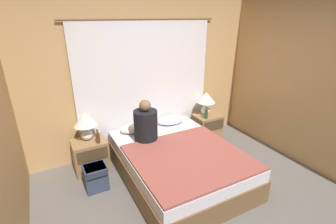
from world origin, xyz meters
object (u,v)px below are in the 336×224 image
object	(u,v)px
bed	(178,163)
nightstand_left	(91,156)
pillow_left	(135,128)
beer_bottle_on_left_stand	(98,138)
lamp_left	(85,122)
person_left_in_bed	(146,124)
nightstand_right	(207,127)
pillow_right	(171,120)
backpack_on_floor	(96,176)
lamp_right	(206,100)
beer_bottle_on_right_stand	(206,114)

from	to	relation	value
bed	nightstand_left	distance (m)	1.33
pillow_left	beer_bottle_on_left_stand	size ratio (longest dim) A/B	2.32
lamp_left	person_left_in_bed	xyz separation A→B (m)	(0.79, -0.40, -0.05)
pillow_left	person_left_in_bed	xyz separation A→B (m)	(0.03, -0.37, 0.20)
nightstand_right	lamp_left	distance (m)	2.24
nightstand_right	pillow_right	bearing A→B (deg)	176.81
lamp_left	backpack_on_floor	bearing A→B (deg)	-93.60
pillow_right	lamp_right	bearing A→B (deg)	2.30
pillow_left	pillow_right	xyz separation A→B (m)	(0.66, 0.00, 0.00)
lamp_left	beer_bottle_on_left_stand	bearing A→B (deg)	-57.18
person_left_in_bed	beer_bottle_on_left_stand	distance (m)	0.72
beer_bottle_on_left_stand	beer_bottle_on_right_stand	distance (m)	1.94
beer_bottle_on_left_stand	nightstand_right	bearing A→B (deg)	3.09
bed	pillow_left	size ratio (longest dim) A/B	4.04
pillow_right	backpack_on_floor	world-z (taller)	pillow_right
pillow_right	backpack_on_floor	xyz separation A→B (m)	(-1.45, -0.52, -0.33)
beer_bottle_on_right_stand	lamp_left	bearing A→B (deg)	174.91
bed	nightstand_left	world-z (taller)	nightstand_left
lamp_left	backpack_on_floor	size ratio (longest dim) A/B	1.19
pillow_right	beer_bottle_on_left_stand	size ratio (longest dim) A/B	2.32
nightstand_right	beer_bottle_on_left_stand	world-z (taller)	beer_bottle_on_left_stand
beer_bottle_on_left_stand	backpack_on_floor	size ratio (longest dim) A/B	0.60
nightstand_left	backpack_on_floor	xyz separation A→B (m)	(-0.03, -0.48, -0.05)
beer_bottle_on_right_stand	lamp_right	bearing A→B (deg)	57.28
person_left_in_bed	beer_bottle_on_left_stand	bearing A→B (deg)	162.25
lamp_left	beer_bottle_on_left_stand	world-z (taller)	lamp_left
nightstand_right	lamp_left	size ratio (longest dim) A/B	1.18
nightstand_right	person_left_in_bed	distance (m)	1.50
nightstand_left	beer_bottle_on_right_stand	xyz separation A→B (m)	(2.05, -0.11, 0.33)
pillow_right	backpack_on_floor	size ratio (longest dim) A/B	1.40
nightstand_left	lamp_left	size ratio (longest dim) A/B	1.18
pillow_right	nightstand_left	bearing A→B (deg)	-178.30
beer_bottle_on_right_stand	beer_bottle_on_left_stand	bearing A→B (deg)	180.00
bed	lamp_left	xyz separation A→B (m)	(-1.09, 0.84, 0.55)
bed	person_left_in_bed	distance (m)	0.73
bed	pillow_right	distance (m)	0.93
lamp_left	pillow_right	distance (m)	1.44
beer_bottle_on_right_stand	backpack_on_floor	size ratio (longest dim) A/B	0.61
nightstand_right	person_left_in_bed	bearing A→B (deg)	-166.81
beer_bottle_on_left_stand	pillow_left	bearing A→B (deg)	13.51
lamp_right	person_left_in_bed	world-z (taller)	person_left_in_bed
lamp_left	person_left_in_bed	bearing A→B (deg)	-26.79
nightstand_left	lamp_left	xyz separation A→B (m)	(0.00, 0.07, 0.53)
nightstand_right	person_left_in_bed	world-z (taller)	person_left_in_bed
nightstand_left	lamp_right	xyz separation A→B (m)	(2.17, 0.07, 0.53)
pillow_left	person_left_in_bed	distance (m)	0.42
nightstand_right	backpack_on_floor	bearing A→B (deg)	-167.82
beer_bottle_on_left_stand	beer_bottle_on_right_stand	size ratio (longest dim) A/B	0.99
backpack_on_floor	person_left_in_bed	bearing A→B (deg)	10.47
lamp_left	backpack_on_floor	distance (m)	0.80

